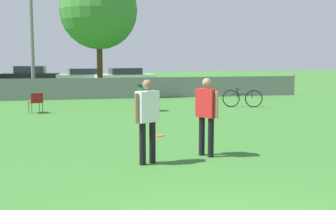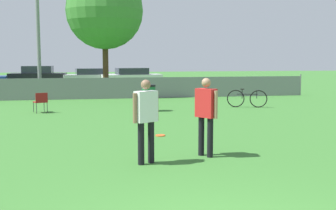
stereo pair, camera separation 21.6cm
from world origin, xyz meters
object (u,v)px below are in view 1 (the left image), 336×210
parked_car_dark (30,76)px  frisbee_disc (159,135)px  player_thrower_red (207,111)px  parked_car_white (125,77)px  trash_bin (145,98)px  bicycle_sideline (242,98)px  parked_car_silver (83,77)px  tree_near_pole (99,11)px  folding_chair_sideline (36,101)px  player_receiver_white (147,115)px

parked_car_dark → frisbee_disc: bearing=-73.1°
player_thrower_red → parked_car_white: player_thrower_red is taller
trash_bin → bicycle_sideline: bearing=6.3°
player_thrower_red → trash_bin: 7.97m
parked_car_dark → parked_car_white: parked_car_dark is taller
bicycle_sideline → parked_car_white: bearing=121.4°
frisbee_disc → parked_car_silver: bearing=94.5°
trash_bin → tree_near_pole: bearing=100.6°
folding_chair_sideline → parked_car_white: bearing=-130.6°
folding_chair_sideline → parked_car_silver: (2.00, 16.62, 0.19)m
trash_bin → parked_car_silver: parked_car_silver is taller
frisbee_disc → bicycle_sideline: bearing=50.7°
player_thrower_red → parked_car_dark: bearing=159.4°
player_thrower_red → bicycle_sideline: bearing=118.7°
bicycle_sideline → player_receiver_white: bearing=-103.9°
bicycle_sideline → parked_car_white: size_ratio=0.35×
frisbee_disc → trash_bin: size_ratio=0.25×
player_receiver_white → parked_car_white: size_ratio=0.37×
frisbee_disc → player_thrower_red: bearing=-77.7°
parked_car_silver → parked_car_white: (3.15, -1.42, 0.02)m
parked_car_dark → parked_car_white: size_ratio=0.93×
tree_near_pole → folding_chair_sideline: (-2.83, -7.05, -4.26)m
player_thrower_red → parked_car_white: size_ratio=0.37×
parked_car_white → parked_car_silver: bearing=147.5°
tree_near_pole → parked_car_dark: tree_near_pole is taller
player_receiver_white → parked_car_dark: 26.28m
frisbee_disc → folding_chair_sideline: bearing=123.3°
folding_chair_sideline → bicycle_sideline: (8.57, 0.19, -0.08)m
tree_near_pole → frisbee_disc: 13.63m
tree_near_pole → parked_car_dark: size_ratio=1.58×
player_thrower_red → folding_chair_sideline: bearing=173.1°
player_thrower_red → frisbee_disc: (-0.56, 2.55, -0.98)m
player_receiver_white → parked_car_dark: player_receiver_white is taller
tree_near_pole → player_thrower_red: tree_near_pole is taller
trash_bin → parked_car_dark: bearing=109.5°
parked_car_dark → player_receiver_white: bearing=-76.4°
folding_chair_sideline → parked_car_silver: size_ratio=0.18×
folding_chair_sideline → bicycle_sideline: size_ratio=0.48×
frisbee_disc → player_receiver_white: bearing=-105.2°
frisbee_disc → parked_car_white: 20.96m
trash_bin → parked_car_silver: 17.05m
parked_car_silver → tree_near_pole: bearing=-91.5°
player_thrower_red → frisbee_disc: 2.79m
frisbee_disc → parked_car_dark: size_ratio=0.06×
player_receiver_white → trash_bin: 8.47m
parked_car_dark → parked_car_silver: bearing=-5.0°
tree_near_pole → player_thrower_red: size_ratio=4.03×
frisbee_disc → parked_car_white: (1.41, 20.90, 0.66)m
frisbee_disc → parked_car_silver: parked_car_silver is taller
parked_car_silver → player_thrower_red: bearing=-91.1°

